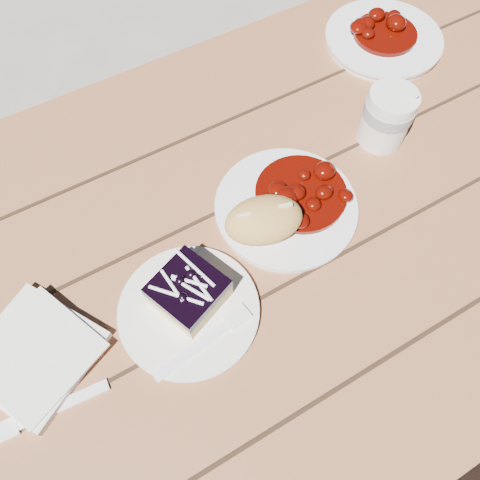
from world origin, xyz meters
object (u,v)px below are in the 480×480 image
picnic_table (266,278)px  second_plate (383,39)px  blueberry_cake (188,291)px  dessert_plate (189,311)px  coffee_cup (387,117)px  main_plate (286,208)px  bread_roll (264,220)px

picnic_table → second_plate: 0.53m
picnic_table → blueberry_cake: bearing=-168.5°
picnic_table → dessert_plate: dessert_plate is taller
coffee_cup → second_plate: (0.16, 0.19, -0.04)m
dessert_plate → second_plate: second_plate is taller
second_plate → coffee_cup: bearing=-129.3°
picnic_table → main_plate: size_ratio=9.08×
picnic_table → coffee_cup: coffee_cup is taller
coffee_cup → second_plate: bearing=50.7°
picnic_table → coffee_cup: bearing=15.5°
picnic_table → coffee_cup: 0.35m
main_plate → dessert_plate: size_ratio=1.13×
picnic_table → second_plate: (0.42, 0.27, 0.17)m
main_plate → dessert_plate: bearing=-160.4°
blueberry_cake → coffee_cup: bearing=-7.0°
picnic_table → dessert_plate: 0.24m
picnic_table → dessert_plate: size_ratio=10.24×
bread_roll → second_plate: bread_roll is taller
main_plate → dessert_plate: main_plate is taller
blueberry_cake → coffee_cup: coffee_cup is taller
coffee_cup → bread_roll: bearing=-166.6°
blueberry_cake → coffee_cup: size_ratio=1.13×
picnic_table → bread_roll: 0.21m
picnic_table → main_plate: (0.04, 0.03, 0.17)m
dessert_plate → blueberry_cake: size_ratio=1.72×
picnic_table → second_plate: size_ratio=8.89×
main_plate → coffee_cup: (0.22, 0.05, 0.04)m
picnic_table → blueberry_cake: size_ratio=17.64×
coffee_cup → blueberry_cake: bearing=-165.9°
second_plate → picnic_table: bearing=-148.0°
main_plate → picnic_table: bearing=-147.7°
main_plate → bread_roll: size_ratio=1.87×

